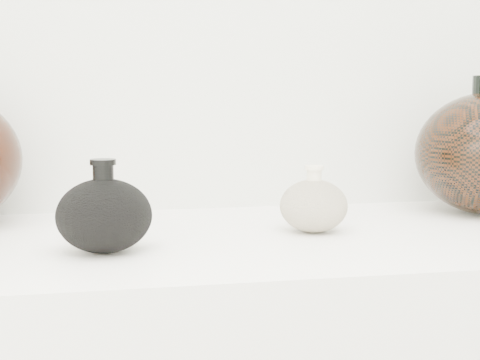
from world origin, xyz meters
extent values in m
cube|color=white|center=(0.00, 0.95, 0.89)|extent=(1.20, 0.50, 0.03)
ellipsoid|color=black|center=(-0.18, 0.88, 0.95)|extent=(0.13, 0.13, 0.10)
cylinder|color=black|center=(-0.18, 0.88, 1.00)|extent=(0.03, 0.03, 0.03)
cylinder|color=black|center=(-0.18, 0.88, 1.02)|extent=(0.04, 0.04, 0.01)
ellipsoid|color=beige|center=(0.13, 0.95, 0.94)|extent=(0.13, 0.13, 0.08)
cylinder|color=#F2E5C5|center=(0.13, 0.95, 0.98)|extent=(0.03, 0.03, 0.02)
cylinder|color=#F2E5C5|center=(0.13, 0.95, 1.00)|extent=(0.04, 0.04, 0.01)
camera|label=1|loc=(-0.17, 0.01, 1.10)|focal=50.00mm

